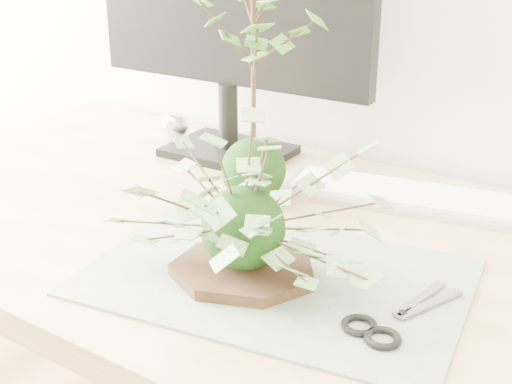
# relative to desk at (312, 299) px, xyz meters

# --- Properties ---
(desk) EXTENTS (1.60, 0.70, 0.74)m
(desk) POSITION_rel_desk_xyz_m (0.00, 0.00, 0.00)
(desk) COLOR #DDB67C
(desk) RESTS_ON ground_plane
(cutting_mat) EXTENTS (0.51, 0.38, 0.00)m
(cutting_mat) POSITION_rel_desk_xyz_m (0.01, -0.11, 0.09)
(cutting_mat) COLOR slate
(cutting_mat) RESTS_ON desk
(stone_dish) EXTENTS (0.25, 0.25, 0.01)m
(stone_dish) POSITION_rel_desk_xyz_m (-0.02, -0.13, 0.10)
(stone_dish) COLOR black
(stone_dish) RESTS_ON cutting_mat
(ivy_kokedama) EXTENTS (0.34, 0.34, 0.21)m
(ivy_kokedama) POSITION_rel_desk_xyz_m (-0.02, -0.13, 0.21)
(ivy_kokedama) COLOR black
(ivy_kokedama) RESTS_ON stone_dish
(maple_kokedama) EXTENTS (0.28, 0.28, 0.42)m
(maple_kokedama) POSITION_rel_desk_xyz_m (-0.16, 0.08, 0.38)
(maple_kokedama) COLOR black
(maple_kokedama) RESTS_ON desk
(keyboard) EXTENTS (0.44, 0.21, 0.02)m
(keyboard) POSITION_rel_desk_xyz_m (0.06, 0.22, 0.10)
(keyboard) COLOR silver
(keyboard) RESTS_ON desk
(monitor) EXTENTS (0.54, 0.17, 0.48)m
(monitor) POSITION_rel_desk_xyz_m (-0.32, 0.24, 0.36)
(monitor) COLOR black
(monitor) RESTS_ON desk
(foil_ball) EXTENTS (0.05, 0.05, 0.05)m
(foil_ball) POSITION_rel_desk_xyz_m (-0.46, 0.25, 0.12)
(foil_ball) COLOR silver
(foil_ball) RESTS_ON desk
(scissors) EXTENTS (0.08, 0.17, 0.01)m
(scissors) POSITION_rel_desk_xyz_m (0.18, -0.14, 0.10)
(scissors) COLOR gray
(scissors) RESTS_ON cutting_mat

